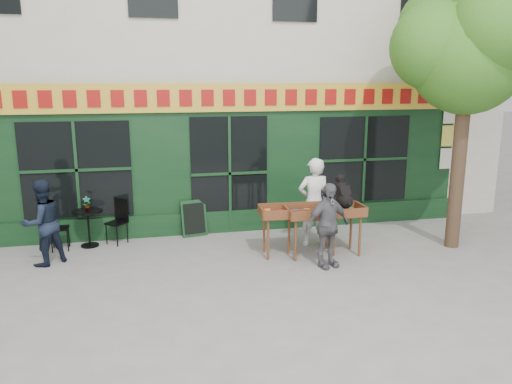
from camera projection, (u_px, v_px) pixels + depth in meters
ground at (252, 268)px, 9.12m from camera, size 80.00×80.00×0.00m
building at (205, 20)px, 13.72m from camera, size 14.00×7.26×10.00m
street_tree at (470, 40)px, 9.50m from camera, size 3.05×2.90×5.60m
book_cart_center at (325, 214)px, 9.65m from camera, size 1.50×0.63×0.99m
dog at (344, 191)px, 9.57m from camera, size 0.34×0.60×0.60m
woman at (314, 202)px, 10.25m from camera, size 0.67×0.44×1.83m
book_cart_right at (299, 214)px, 9.68m from camera, size 1.53×0.71×0.99m
man_right at (327, 226)px, 9.04m from camera, size 0.99×0.63×1.57m
bistro_table at (88, 221)px, 10.22m from camera, size 0.60×0.60×0.76m
bistro_chair_left at (54, 224)px, 9.97m from camera, size 0.39×0.38×0.95m
bistro_chair_right at (119, 217)px, 10.46m from camera, size 0.51×0.51×0.95m
potted_plant at (87, 204)px, 10.14m from camera, size 0.18×0.15×0.29m
man_left at (42, 223)px, 9.15m from camera, size 0.99×0.96×1.61m
chalkboard at (194, 218)px, 10.94m from camera, size 0.58×0.28×0.79m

